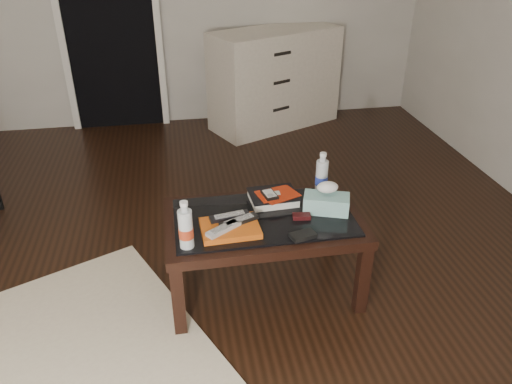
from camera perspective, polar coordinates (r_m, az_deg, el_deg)
The scene contains 16 objects.
ground at distance 2.91m, azimuth -9.65°, elevation -9.75°, with size 5.00×5.00×0.00m, color black.
doorway at distance 4.83m, azimuth -16.54°, elevation 18.79°, with size 0.90×0.08×2.07m.
coffee_table at distance 2.57m, azimuth 0.86°, elevation -4.01°, with size 1.00×0.60×0.46m.
dresser at distance 4.80m, azimuth 2.15°, elevation 12.80°, with size 1.30×0.96×0.90m.
magazines at distance 2.42m, azimuth -2.98°, elevation -4.14°, with size 0.28×0.21×0.03m, color #BF5011.
remote_silver at distance 2.38m, azimuth -3.59°, elevation -4.10°, with size 0.20×0.05×0.02m, color #A5A5AA.
remote_black_front at distance 2.43m, azimuth -1.96°, elevation -3.29°, with size 0.20×0.05×0.02m, color black.
remote_black_back at distance 2.47m, azimuth -3.05°, elevation -2.76°, with size 0.20×0.05×0.02m, color black.
textbook at distance 2.66m, azimuth 1.97°, elevation -0.62°, with size 0.25×0.20×0.05m, color black.
dvd_mailers at distance 2.64m, azimuth 2.22°, elevation -0.18°, with size 0.19×0.14×0.01m, color #AD250B.
ipod at distance 2.61m, azimuth 1.55°, elevation -0.27°, with size 0.06×0.10×0.02m, color black.
flip_phone at distance 2.53m, azimuth 5.23°, elevation -2.78°, with size 0.09×0.05×0.02m, color black.
wallet at distance 2.39m, azimuth 5.37°, elevation -4.94°, with size 0.12×0.07×0.02m, color black.
water_bottle_left at distance 2.28m, azimuth -8.06°, elevation -3.71°, with size 0.07×0.07×0.24m, color silver.
water_bottle_right at distance 2.72m, azimuth 7.53°, elevation 2.16°, with size 0.07×0.07×0.24m, color silver.
tissue_box at distance 2.59m, azimuth 8.03°, elevation -1.29°, with size 0.23×0.12×0.09m, color teal.
Camera 1 is at (0.09, -2.27, 1.81)m, focal length 35.00 mm.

